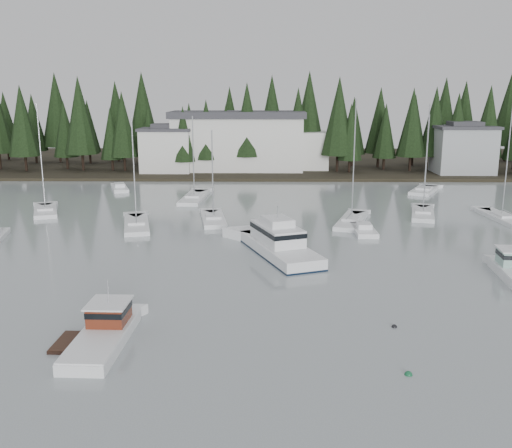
{
  "coord_description": "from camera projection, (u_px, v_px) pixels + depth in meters",
  "views": [
    {
      "loc": [
        -0.02,
        -25.94,
        14.85
      ],
      "look_at": [
        -0.79,
        27.36,
        2.5
      ],
      "focal_mm": 40.0,
      "sensor_mm": 36.0,
      "label": 1
    }
  ],
  "objects": [
    {
      "name": "sailboat_3",
      "position": [
        213.0,
        221.0,
        67.27
      ],
      "size": [
        3.85,
        8.77,
        11.19
      ],
      "rotation": [
        0.0,
        0.0,
        1.73
      ],
      "color": "white",
      "rests_on": "ground"
    },
    {
      "name": "sailboat_6",
      "position": [
        351.0,
        222.0,
        66.3
      ],
      "size": [
        5.39,
        9.93,
        14.75
      ],
      "rotation": [
        0.0,
        0.0,
        1.26
      ],
      "color": "white",
      "rests_on": "ground"
    },
    {
      "name": "harbor_inn",
      "position": [
        249.0,
        141.0,
        107.57
      ],
      "size": [
        29.5,
        11.5,
        10.9
      ],
      "color": "silver",
      "rests_on": "ground"
    },
    {
      "name": "mooring_buoy_dark",
      "position": [
        394.0,
        327.0,
        36.91
      ],
      "size": [
        0.37,
        0.37,
        0.37
      ],
      "primitive_type": "sphere",
      "color": "black",
      "rests_on": "ground"
    },
    {
      "name": "sailboat_9",
      "position": [
        46.0,
        212.0,
        71.91
      ],
      "size": [
        5.39,
        8.6,
        14.14
      ],
      "rotation": [
        0.0,
        0.0,
        1.93
      ],
      "color": "white",
      "rests_on": "ground"
    },
    {
      "name": "house_west",
      "position": [
        167.0,
        149.0,
        104.78
      ],
      "size": [
        9.54,
        7.42,
        8.75
      ],
      "color": "silver",
      "rests_on": "ground"
    },
    {
      "name": "runabout_1",
      "position": [
        364.0,
        231.0,
        61.81
      ],
      "size": [
        2.23,
        5.69,
        1.42
      ],
      "rotation": [
        0.0,
        0.0,
        1.58
      ],
      "color": "white",
      "rests_on": "ground"
    },
    {
      "name": "sailboat_5",
      "position": [
        194.0,
        199.0,
        80.99
      ],
      "size": [
        3.49,
        10.95,
        12.2
      ],
      "rotation": [
        0.0,
        0.0,
        1.51
      ],
      "color": "white",
      "rests_on": "ground"
    },
    {
      "name": "sailboat_7",
      "position": [
        424.0,
        192.0,
        86.86
      ],
      "size": [
        6.34,
        8.57,
        13.69
      ],
      "rotation": [
        0.0,
        0.0,
        1.1
      ],
      "color": "white",
      "rests_on": "ground"
    },
    {
      "name": "sailboat_8",
      "position": [
        137.0,
        226.0,
        64.61
      ],
      "size": [
        4.81,
        10.11,
        13.86
      ],
      "rotation": [
        0.0,
        0.0,
        1.8
      ],
      "color": "white",
      "rests_on": "ground"
    },
    {
      "name": "sailboat_4",
      "position": [
        502.0,
        219.0,
        68.06
      ],
      "size": [
        3.18,
        9.77,
        14.16
      ],
      "rotation": [
        0.0,
        0.0,
        1.65
      ],
      "color": "white",
      "rests_on": "ground"
    },
    {
      "name": "far_shore_land",
      "position": [
        264.0,
        163.0,
        123.11
      ],
      "size": [
        240.0,
        54.0,
        1.0
      ],
      "primitive_type": "cube",
      "color": "black",
      "rests_on": "ground"
    },
    {
      "name": "conifer_treeline",
      "position": [
        264.0,
        169.0,
        112.39
      ],
      "size": [
        200.0,
        22.0,
        20.0
      ],
      "primitive_type": null,
      "color": "black",
      "rests_on": "ground"
    },
    {
      "name": "runabout_3",
      "position": [
        120.0,
        189.0,
        88.85
      ],
      "size": [
        4.33,
        7.15,
        1.42
      ],
      "rotation": [
        0.0,
        0.0,
        1.91
      ],
      "color": "white",
      "rests_on": "ground"
    },
    {
      "name": "house_east_a",
      "position": [
        463.0,
        149.0,
        102.99
      ],
      "size": [
        10.6,
        8.48,
        9.25
      ],
      "color": "#999EA0",
      "rests_on": "ground"
    },
    {
      "name": "ground",
      "position": [
        264.0,
        395.0,
        28.62
      ],
      "size": [
        260.0,
        260.0,
        0.0
      ],
      "primitive_type": "plane",
      "color": "gray",
      "rests_on": "ground"
    },
    {
      "name": "mooring_buoy_green",
      "position": [
        408.0,
        375.0,
        30.68
      ],
      "size": [
        0.43,
        0.43,
        0.43
      ],
      "primitive_type": "sphere",
      "color": "#145933",
      "rests_on": "ground"
    },
    {
      "name": "lobster_boat_brown",
      "position": [
        103.0,
        335.0,
        34.62
      ],
      "size": [
        4.36,
        8.29,
        4.06
      ],
      "rotation": [
        0.0,
        0.0,
        1.54
      ],
      "color": "white",
      "rests_on": "ground"
    },
    {
      "name": "cabin_cruiser_center",
      "position": [
        279.0,
        246.0,
        53.39
      ],
      "size": [
        7.98,
        12.88,
        5.3
      ],
      "rotation": [
        0.0,
        0.0,
        1.94
      ],
      "color": "white",
      "rests_on": "ground"
    },
    {
      "name": "sailboat_2",
      "position": [
        423.0,
        215.0,
        70.37
      ],
      "size": [
        4.76,
        9.17,
        12.82
      ],
      "rotation": [
        0.0,
        0.0,
        1.31
      ],
      "color": "white",
      "rests_on": "ground"
    }
  ]
}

